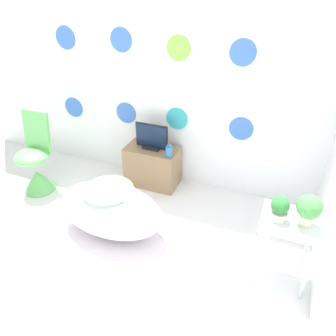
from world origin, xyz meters
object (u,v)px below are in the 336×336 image
Objects in this scene: potted_plant_left at (279,209)px; potted_plant_right at (309,208)px; bathtub at (110,210)px; tv at (152,138)px; vase at (169,151)px; chair at (36,168)px.

potted_plant_left is 0.77× the size of potted_plant_right.
potted_plant_right reaches higher than bathtub.
potted_plant_right is at bearing -28.38° from tv.
tv is at bearing 87.92° from bathtub.
tv is 1.82m from potted_plant_right.
bathtub is 2.76× the size of tv.
tv is 2.54× the size of vase.
vase is 0.58× the size of potted_plant_right.
tv is 1.93× the size of potted_plant_left.
potted_plant_left is 0.20m from potted_plant_right.
potted_plant_left is at bearing -6.50° from chair.
bathtub is 1.15× the size of chair.
vase is 1.56m from potted_plant_right.
chair reaches higher than potted_plant_right.
vase is at bearing -23.55° from tv.
potted_plant_left is (1.16, -0.76, 0.16)m from vase.
tv is (0.03, 0.89, 0.34)m from bathtub.
chair reaches higher than bathtub.
potted_plant_left is (1.44, 0.02, 0.43)m from bathtub.
potted_plant_right reaches higher than vase.
potted_plant_left is at bearing -178.22° from potted_plant_right.
tv is (1.15, 0.58, 0.31)m from chair.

